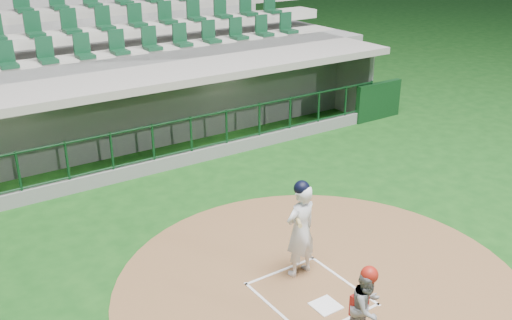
% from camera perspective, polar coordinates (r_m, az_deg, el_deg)
% --- Properties ---
extents(ground, '(120.00, 120.00, 0.00)m').
position_cam_1_polar(ground, '(10.22, 4.37, -12.47)').
color(ground, '#124213').
rests_on(ground, ground).
extents(dirt_circle, '(7.20, 7.20, 0.01)m').
position_cam_1_polar(dirt_circle, '(10.25, 6.43, -12.39)').
color(dirt_circle, brown).
rests_on(dirt_circle, ground).
extents(home_plate, '(0.43, 0.43, 0.02)m').
position_cam_1_polar(home_plate, '(9.78, 6.98, -14.26)').
color(home_plate, white).
rests_on(home_plate, dirt_circle).
extents(batter_box_chalk, '(1.55, 1.80, 0.01)m').
position_cam_1_polar(batter_box_chalk, '(10.03, 5.46, -13.19)').
color(batter_box_chalk, white).
rests_on(batter_box_chalk, ground).
extents(dugout_structure, '(16.40, 3.70, 3.00)m').
position_cam_1_polar(dugout_structure, '(16.00, -13.35, 4.12)').
color(dugout_structure, slate).
rests_on(dugout_structure, ground).
extents(seating_deck, '(17.00, 6.72, 5.15)m').
position_cam_1_polar(seating_deck, '(18.72, -16.75, 7.91)').
color(seating_deck, gray).
rests_on(seating_deck, ground).
extents(batter, '(0.88, 0.88, 1.83)m').
position_cam_1_polar(batter, '(10.07, 4.47, -6.84)').
color(batter, white).
rests_on(batter, dirt_circle).
extents(catcher, '(0.70, 0.60, 1.32)m').
position_cam_1_polar(catcher, '(8.80, 10.98, -14.14)').
color(catcher, gray).
rests_on(catcher, dirt_circle).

